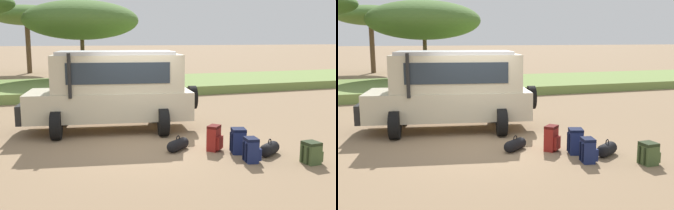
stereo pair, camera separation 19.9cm
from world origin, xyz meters
TOP-DOWN VIEW (x-y plane):
  - ground_plane at (0.00, 0.00)m, footprint 320.00×320.00m
  - grass_bank at (0.00, 11.70)m, footprint 120.00×7.00m
  - safari_vehicle at (-0.43, 2.08)m, footprint 5.48×3.30m
  - backpack_beside_front_wheel at (3.11, -2.72)m, footprint 0.44×0.38m
  - backpack_cluster_center at (1.49, -1.03)m, footprint 0.47×0.47m
  - backpack_near_rear_wheel at (1.88, -2.16)m, footprint 0.42×0.44m
  - backpack_outermost at (1.96, -1.45)m, footprint 0.49×0.48m
  - duffel_bag_low_black_case at (0.63, -0.71)m, footprint 0.71×0.59m
  - duffel_bag_soft_canvas at (2.59, -1.84)m, footprint 0.69×0.55m
  - acacia_tree_left_mid at (-2.77, 24.82)m, footprint 5.83×5.41m
  - acacia_tree_centre_back at (0.34, 14.92)m, footprint 6.92×6.76m

SIDE VIEW (x-z plane):
  - ground_plane at x=0.00m, z-range 0.00..0.00m
  - duffel_bag_low_black_case at x=0.63m, z-range -0.05..0.34m
  - duffel_bag_soft_canvas at x=2.59m, z-range -0.05..0.36m
  - grass_bank at x=0.00m, z-range 0.00..0.44m
  - backpack_beside_front_wheel at x=3.11m, z-range -0.01..0.50m
  - backpack_near_rear_wheel at x=1.88m, z-range -0.01..0.56m
  - backpack_outermost at x=1.96m, z-range -0.01..0.62m
  - backpack_cluster_center at x=1.49m, z-range -0.01..0.64m
  - safari_vehicle at x=-0.43m, z-range 0.07..2.51m
  - acacia_tree_centre_back at x=0.34m, z-range 1.37..6.47m
  - acacia_tree_left_mid at x=-2.77m, z-range 1.91..7.43m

